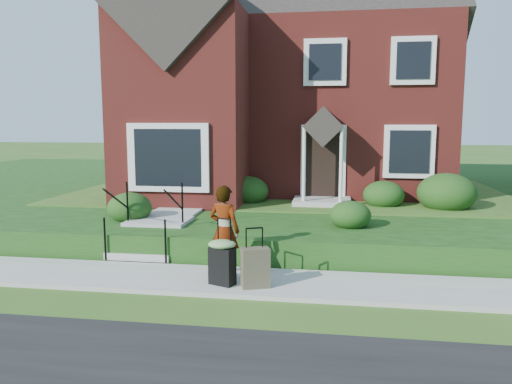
% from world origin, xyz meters
% --- Properties ---
extents(ground, '(120.00, 120.00, 0.00)m').
position_xyz_m(ground, '(0.00, 0.00, 0.00)').
color(ground, '#2D5119').
rests_on(ground, ground).
extents(sidewalk, '(60.00, 1.60, 0.08)m').
position_xyz_m(sidewalk, '(0.00, 0.00, 0.04)').
color(sidewalk, '#9E9B93').
rests_on(sidewalk, ground).
extents(terrace, '(44.00, 20.00, 0.60)m').
position_xyz_m(terrace, '(4.00, 10.90, 0.30)').
color(terrace, '#18390F').
rests_on(terrace, ground).
extents(walkway, '(1.20, 6.00, 0.06)m').
position_xyz_m(walkway, '(-2.50, 5.00, 0.63)').
color(walkway, '#9E9B93').
rests_on(walkway, terrace).
extents(main_house, '(10.40, 10.20, 9.40)m').
position_xyz_m(main_house, '(-0.21, 9.61, 5.26)').
color(main_house, maroon).
rests_on(main_house, terrace).
extents(front_steps, '(1.40, 2.02, 1.50)m').
position_xyz_m(front_steps, '(-2.50, 1.84, 0.47)').
color(front_steps, '#9E9B93').
rests_on(front_steps, ground).
extents(foundation_shrubs, '(10.02, 4.16, 1.08)m').
position_xyz_m(foundation_shrubs, '(0.64, 4.92, 1.06)').
color(foundation_shrubs, black).
rests_on(foundation_shrubs, terrace).
extents(woman, '(0.71, 0.58, 1.69)m').
position_xyz_m(woman, '(-0.50, 0.27, 0.93)').
color(woman, '#999999').
rests_on(woman, sidewalk).
extents(suitcase_black, '(0.60, 0.56, 1.18)m').
position_xyz_m(suitcase_black, '(-0.42, -0.31, 0.54)').
color(suitcase_black, black).
rests_on(suitcase_black, sidewalk).
extents(suitcase_olive, '(0.54, 0.42, 1.04)m').
position_xyz_m(suitcase_olive, '(0.18, -0.36, 0.43)').
color(suitcase_olive, '#4E4734').
rests_on(suitcase_olive, sidewalk).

